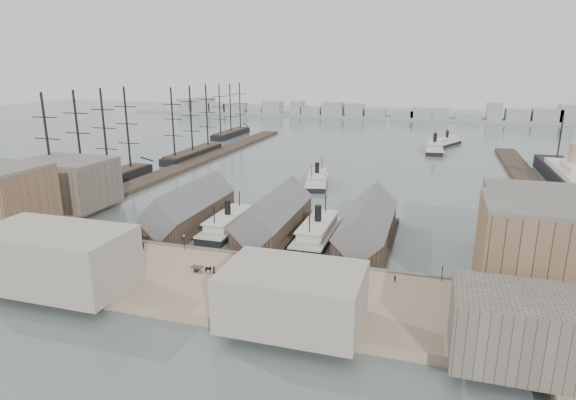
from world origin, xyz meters
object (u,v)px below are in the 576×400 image
(ferry_docked_west, at_px, (228,223))
(horse_cart_center, at_px, (205,269))
(ocean_steamer, at_px, (571,179))
(tram, at_px, (486,297))
(horse_cart_left, at_px, (87,252))
(horse_cart_right, at_px, (257,283))

(ferry_docked_west, distance_m, horse_cart_center, 33.00)
(ferry_docked_west, height_order, ocean_steamer, ocean_steamer)
(tram, bearing_deg, ocean_steamer, 65.17)
(horse_cart_center, bearing_deg, ferry_docked_west, 17.23)
(horse_cart_left, distance_m, horse_cart_center, 31.18)
(horse_cart_center, distance_m, horse_cart_right, 13.92)
(ocean_steamer, bearing_deg, tram, -108.84)
(horse_cart_center, bearing_deg, tram, -86.66)
(ferry_docked_west, xyz_separation_m, horse_cart_right, (22.13, -35.25, 0.53))
(horse_cart_center, bearing_deg, ocean_steamer, -37.64)
(ferry_docked_west, relative_size, horse_cart_center, 5.50)
(ocean_steamer, xyz_separation_m, horse_cart_center, (-96.36, -116.10, -0.90))
(ferry_docked_west, xyz_separation_m, horse_cart_left, (-22.53, -31.20, 0.55))
(horse_cart_left, bearing_deg, tram, -55.37)
(ferry_docked_west, height_order, horse_cart_left, ferry_docked_west)
(tram, relative_size, horse_cart_right, 2.46)
(tram, xyz_separation_m, horse_cart_left, (-88.35, -0.64, -1.26))
(horse_cart_left, height_order, horse_cart_center, horse_cart_center)
(ocean_steamer, xyz_separation_m, horse_cart_left, (-127.53, -115.46, -0.91))
(ocean_steamer, height_order, horse_cart_right, ocean_steamer)
(tram, distance_m, horse_cart_right, 43.96)
(tram, xyz_separation_m, horse_cart_right, (-43.69, -4.69, -1.29))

